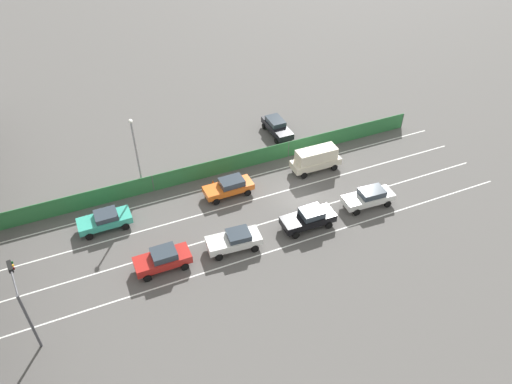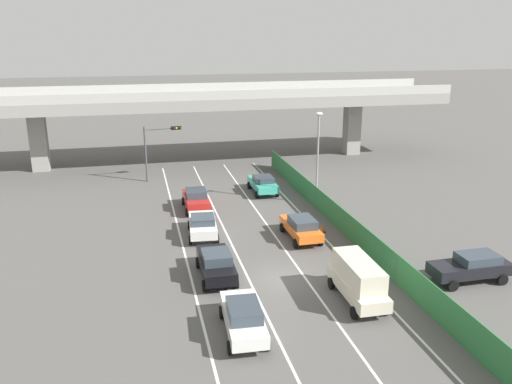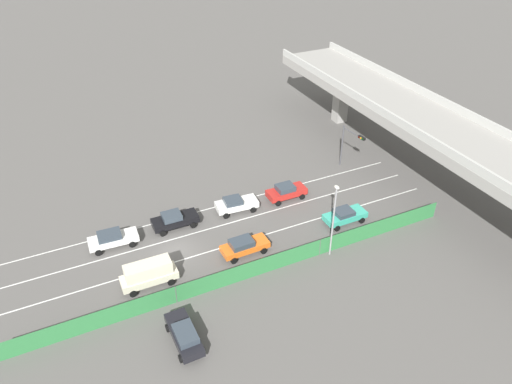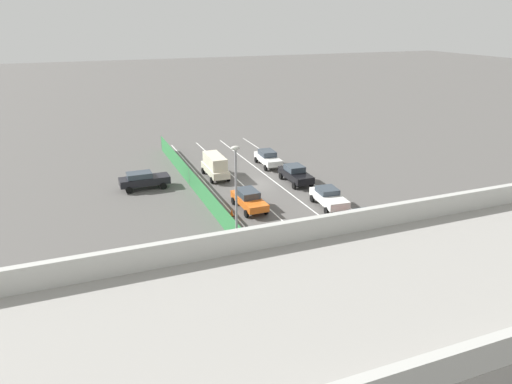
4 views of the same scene
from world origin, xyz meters
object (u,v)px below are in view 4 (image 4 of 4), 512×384
car_sedan_white (268,158)px  car_hatchback_white (329,197)px  car_taxi_teal (310,258)px  traffic_light (500,235)px  car_sedan_red (365,223)px  traffic_cone (232,213)px  car_taxi_orange (249,199)px  parked_sedan_dark (143,179)px  car_van_cream (215,165)px  street_lamp (236,191)px  car_sedan_black (295,174)px

car_sedan_white → car_hatchback_white: car_sedan_white is taller
car_hatchback_white → car_taxi_teal: (6.64, 9.21, -0.02)m
car_sedan_white → traffic_light: (-2.30, 28.53, 2.87)m
car_hatchback_white → car_taxi_teal: 11.35m
car_sedan_white → car_sedan_red: size_ratio=1.09×
car_hatchback_white → traffic_cone: car_hatchback_white is taller
car_sedan_red → car_taxi_orange: bearing=-51.4°
car_sedan_red → parked_sedan_dark: bearing=-49.6°
car_sedan_white → car_taxi_teal: 23.12m
car_sedan_white → car_hatchback_white: 13.00m
car_taxi_teal → traffic_cone: size_ratio=7.52×
car_van_cream → traffic_cone: (1.68, 10.09, -1.04)m
car_van_cream → parked_sedan_dark: bearing=5.6°
car_hatchback_white → traffic_light: (-2.09, 15.53, 2.90)m
car_sedan_white → car_van_cream: 6.86m
car_van_cream → car_sedan_red: bearing=111.0°
car_taxi_teal → traffic_light: (-8.73, 6.32, 2.92)m
car_sedan_white → street_lamp: size_ratio=0.62×
traffic_cone → car_sedan_red: bearing=139.6°
car_sedan_black → traffic_cone: (8.60, 5.60, -0.66)m
car_taxi_orange → street_lamp: bearing=63.3°
car_hatchback_white → car_van_cream: bearing=-58.7°
car_sedan_white → traffic_light: 28.77m
traffic_cone → car_taxi_orange: bearing=-153.4°
car_taxi_teal → traffic_light: 11.16m
car_taxi_orange → car_taxi_teal: bearing=89.8°
car_van_cream → car_taxi_teal: 20.44m
traffic_light → street_lamp: 16.14m
car_van_cream → street_lamp: (3.43, 16.37, 3.32)m
car_taxi_orange → parked_sedan_dark: 11.34m
car_van_cream → traffic_light: size_ratio=0.93×
parked_sedan_dark → car_sedan_white: bearing=-169.9°
car_hatchback_white → street_lamp: size_ratio=0.59×
car_sedan_red → car_taxi_teal: 7.20m
car_sedan_white → parked_sedan_dark: 14.20m
car_hatchback_white → traffic_light: traffic_light is taller
car_sedan_white → car_taxi_orange: bearing=59.6°
car_hatchback_white → traffic_cone: (8.50, -1.13, -0.62)m
traffic_light → traffic_cone: bearing=-57.6°
car_sedan_black → car_taxi_teal: bearing=67.1°
car_sedan_red → traffic_light: 10.32m
car_sedan_black → car_taxi_teal: size_ratio=1.05×
car_sedan_red → street_lamp: size_ratio=0.57×
traffic_cone → car_sedan_black: bearing=-146.9°
car_sedan_black → traffic_light: traffic_light is taller
traffic_light → parked_sedan_dark: bearing=-58.0°
street_lamp → traffic_cone: bearing=-105.5°
car_van_cream → car_hatchback_white: (-6.82, 11.22, -0.43)m
car_hatchback_white → car_sedan_red: bearing=87.5°
car_sedan_white → car_van_cream: bearing=15.1°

